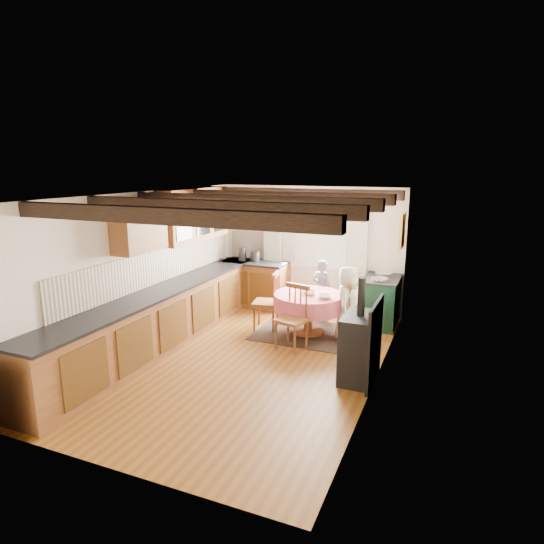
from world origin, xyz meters
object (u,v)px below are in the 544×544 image
at_px(dining_table, 308,314).
at_px(cup, 305,289).
at_px(chair_right, 360,312).
at_px(chair_near, 291,318).
at_px(chair_left, 266,301).
at_px(aga_range, 380,301).
at_px(cast_iron_stove, 360,330).
at_px(child_right, 348,303).
at_px(child_far, 322,290).

height_order(dining_table, cup, cup).
bearing_deg(chair_right, chair_near, 116.96).
bearing_deg(cup, chair_left, -165.67).
xyz_separation_m(aga_range, cup, (-1.14, -0.81, 0.31)).
xyz_separation_m(dining_table, aga_range, (1.03, 0.94, 0.09)).
relative_size(chair_near, chair_left, 0.99).
bearing_deg(aga_range, cast_iron_stove, -87.26).
height_order(chair_right, cup, chair_right).
bearing_deg(chair_near, child_right, 59.41).
relative_size(aga_range, child_far, 0.85).
distance_m(chair_left, chair_right, 1.62).
distance_m(dining_table, aga_range, 1.40).
xyz_separation_m(chair_right, child_right, (-0.19, -0.04, 0.13)).
relative_size(cast_iron_stove, child_far, 1.24).
bearing_deg(chair_near, child_far, 102.88).
bearing_deg(child_far, cup, 99.64).
bearing_deg(aga_range, chair_right, -101.02).
xyz_separation_m(chair_near, chair_right, (0.90, 0.75, -0.02)).
height_order(chair_right, aga_range, chair_right).
bearing_deg(child_right, child_far, 40.15).
relative_size(chair_near, child_right, 0.82).
distance_m(chair_right, child_far, 1.16).
bearing_deg(chair_left, aga_range, 107.95).
xyz_separation_m(chair_left, chair_right, (1.62, 0.08, -0.02)).
distance_m(chair_near, child_far, 1.52).
relative_size(cast_iron_stove, cup, 13.64).
height_order(aga_range, child_far, child_far).
bearing_deg(child_right, dining_table, 90.41).
bearing_deg(dining_table, chair_left, -177.11).
distance_m(chair_left, cup, 0.71).
distance_m(chair_right, child_right, 0.24).
xyz_separation_m(chair_right, child_far, (-0.86, 0.77, 0.08)).
relative_size(aga_range, cast_iron_stove, 0.68).
distance_m(chair_right, cast_iron_stove, 1.44).
bearing_deg(cast_iron_stove, chair_left, 145.27).
xyz_separation_m(chair_near, cast_iron_stove, (1.18, -0.64, 0.19)).
relative_size(chair_left, child_far, 0.90).
bearing_deg(dining_table, cast_iron_stove, -49.87).
xyz_separation_m(dining_table, chair_near, (-0.04, -0.71, 0.15)).
height_order(child_right, cup, child_right).
xyz_separation_m(chair_near, child_far, (0.03, 1.52, 0.06)).
xyz_separation_m(chair_right, aga_range, (0.18, 0.90, -0.05)).
relative_size(aga_range, cup, 9.32).
relative_size(chair_left, aga_range, 1.07).
relative_size(dining_table, chair_near, 1.15).
bearing_deg(chair_near, cast_iron_stove, -14.40).
height_order(cast_iron_stove, cup, cast_iron_stove).
xyz_separation_m(cast_iron_stove, cup, (-1.25, 1.48, 0.05)).
xyz_separation_m(cast_iron_stove, child_right, (-0.48, 1.35, -0.08)).
xyz_separation_m(child_far, cup, (-0.10, -0.68, 0.18)).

